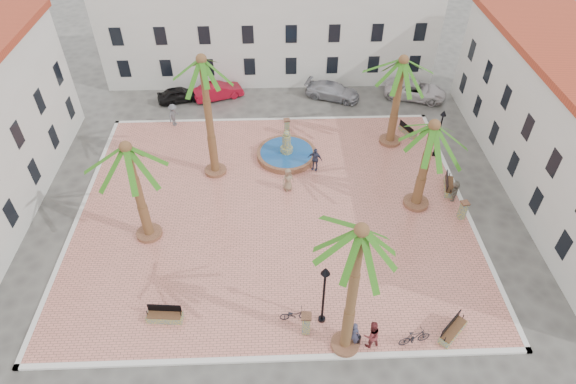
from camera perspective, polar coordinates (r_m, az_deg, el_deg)
name	(u,v)px	position (r m, az deg, el deg)	size (l,w,h in m)	color
ground	(273,210)	(32.69, -1.75, -2.14)	(120.00, 120.00, 0.00)	#56544F
plaza	(273,209)	(32.64, -1.76, -2.04)	(26.00, 22.00, 0.15)	#DA806F
kerb_n	(272,120)	(41.29, -1.96, 8.58)	(26.30, 0.30, 0.16)	silver
kerb_s	(276,359)	(25.83, -1.41, -19.15)	(26.30, 0.30, 0.16)	silver
kerb_e	(463,204)	(35.07, 20.00, -1.38)	(0.30, 22.30, 0.16)	silver
kerb_w	(80,214)	(35.18, -23.45, -2.40)	(0.30, 22.30, 0.16)	silver
building_north	(269,23)	(47.10, -2.22, 19.39)	(30.40, 7.40, 9.50)	silver
building_east	(575,132)	(37.11, 30.83, 6.13)	(7.40, 26.40, 9.00)	silver
fountain	(287,153)	(36.79, -0.17, 4.66)	(4.55, 4.55, 2.35)	brown
palm_nw	(203,73)	(31.53, -10.04, 13.74)	(5.18, 5.18, 9.29)	brown
palm_sw	(129,159)	(28.19, -18.33, 3.68)	(5.27, 5.27, 7.28)	brown
palm_s	(360,245)	(20.09, 8.47, -6.22)	(4.79, 4.79, 8.92)	brown
palm_e	(432,137)	(30.65, 16.65, 6.25)	(5.54, 5.54, 6.79)	brown
palm_ne	(402,71)	(36.18, 13.32, 13.75)	(5.46, 5.46, 7.40)	brown
bench_s	(165,316)	(27.51, -14.39, -14.09)	(1.97, 0.74, 1.02)	#7D835A
bench_se	(453,331)	(27.61, 18.93, -15.30)	(1.81, 1.77, 1.03)	#7D835A
bench_e	(449,186)	(35.66, 18.51, 0.66)	(1.07, 2.05, 1.03)	#7D835A
bench_ne	(408,131)	(40.47, 13.98, 7.06)	(1.24, 1.82, 0.93)	#7D835A
lamppost_s	(324,286)	(24.56, 4.34, -11.04)	(0.48, 0.48, 4.40)	black
lamppost_e	(441,126)	(37.25, 17.64, 7.51)	(0.43, 0.43, 3.99)	black
bollard_se	(306,323)	(25.92, 2.16, -15.29)	(0.56, 0.56, 1.47)	#7D835A
bollard_n	(287,126)	(39.03, -0.14, 7.78)	(0.53, 0.53, 1.35)	#7D835A
bollard_e	(463,210)	(33.44, 20.02, -2.00)	(0.57, 0.57, 1.39)	#7D835A
litter_bin	(358,340)	(26.16, 8.24, -16.96)	(0.32, 0.32, 0.62)	black
cyclist_a	(353,334)	(25.60, 7.76, -16.35)	(0.66, 0.44, 1.82)	#33344C
bicycle_a	(294,314)	(26.62, 0.73, -14.31)	(0.54, 1.56, 0.82)	black
cyclist_b	(372,334)	(25.70, 9.88, -16.29)	(0.91, 0.71, 1.87)	maroon
bicycle_b	(415,337)	(26.55, 14.78, -16.32)	(0.49, 1.75, 1.05)	black
pedestrian_fountain_a	(288,180)	(33.43, 0.00, 1.49)	(0.88, 0.57, 1.80)	#846B52
pedestrian_fountain_b	(315,159)	(35.23, 3.21, 3.91)	(1.09, 0.45, 1.86)	#2F344D
pedestrian_north	(174,115)	(41.05, -13.41, 8.88)	(1.25, 0.72, 1.93)	#55555A
pedestrian_east	(455,191)	(34.64, 19.17, 0.16)	(1.47, 0.47, 1.58)	#716859
car_black	(180,94)	(44.70, -12.73, 11.21)	(1.56, 3.89, 1.33)	black
car_red	(218,91)	(44.49, -8.26, 11.77)	(1.53, 4.40, 1.45)	maroon
car_silver	(333,91)	(44.28, 5.31, 11.84)	(1.98, 4.87, 1.41)	#A4A5AD
car_white	(415,90)	(45.57, 14.86, 11.58)	(2.50, 5.43, 1.51)	silver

